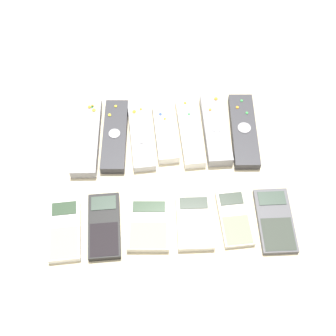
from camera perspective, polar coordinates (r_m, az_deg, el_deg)
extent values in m
plane|color=beige|center=(1.04, 0.10, -1.90)|extent=(3.00, 3.00, 0.00)
cube|color=gray|center=(1.12, -9.87, 3.71)|extent=(0.07, 0.21, 0.02)
cylinder|color=orange|center=(1.16, -9.56, 7.34)|extent=(0.01, 0.01, 0.00)
cylinder|color=yellow|center=(1.15, -9.03, 6.98)|extent=(0.01, 0.01, 0.00)
cylinder|color=green|center=(1.15, -9.24, 7.38)|extent=(0.01, 0.01, 0.00)
cylinder|color=orange|center=(1.16, -9.20, 7.48)|extent=(0.01, 0.01, 0.00)
cube|color=#333338|center=(1.11, -6.49, 3.96)|extent=(0.07, 0.20, 0.02)
cylinder|color=#99999E|center=(1.10, -6.55, 4.21)|extent=(0.03, 0.03, 0.00)
cylinder|color=yellow|center=(1.15, -6.39, 7.49)|extent=(0.01, 0.01, 0.00)
cylinder|color=yellow|center=(1.14, -7.13, 6.43)|extent=(0.01, 0.01, 0.00)
cube|color=#B7B7BC|center=(1.11, -3.29, 4.08)|extent=(0.06, 0.20, 0.02)
cylinder|color=#99999E|center=(1.09, -3.21, 3.50)|extent=(0.02, 0.02, 0.00)
cylinder|color=orange|center=(1.14, -3.34, 7.17)|extent=(0.01, 0.01, 0.00)
cylinder|color=orange|center=(1.14, -4.15, 6.87)|extent=(0.01, 0.01, 0.00)
cube|color=white|center=(1.11, -0.27, 4.40)|extent=(0.06, 0.17, 0.02)
cylinder|color=silver|center=(1.10, -0.24, 4.53)|extent=(0.03, 0.03, 0.00)
cylinder|color=orange|center=(1.12, -0.59, 6.03)|extent=(0.01, 0.01, 0.00)
cylinder|color=silver|center=(1.14, -0.74, 7.31)|extent=(0.01, 0.01, 0.00)
cylinder|color=silver|center=(1.13, 0.14, 6.57)|extent=(0.01, 0.01, 0.00)
cylinder|color=blue|center=(1.13, -0.93, 6.59)|extent=(0.01, 0.01, 0.00)
cube|color=white|center=(1.11, 2.70, 4.45)|extent=(0.06, 0.20, 0.02)
cylinder|color=green|center=(1.13, 2.58, 6.58)|extent=(0.01, 0.01, 0.00)
cylinder|color=orange|center=(1.15, 2.11, 7.92)|extent=(0.01, 0.01, 0.00)
cube|color=gray|center=(1.12, 5.84, 4.74)|extent=(0.06, 0.20, 0.03)
cylinder|color=silver|center=(1.11, 5.93, 4.94)|extent=(0.03, 0.03, 0.00)
cylinder|color=orange|center=(1.16, 5.86, 8.39)|extent=(0.01, 0.01, 0.00)
cylinder|color=orange|center=(1.14, 5.16, 7.09)|extent=(0.01, 0.01, 0.00)
cube|color=#333338|center=(1.13, 9.21, 4.54)|extent=(0.07, 0.21, 0.02)
cylinder|color=#99999E|center=(1.12, 9.28, 4.86)|extent=(0.03, 0.03, 0.00)
cylinder|color=orange|center=(1.16, 8.45, 7.32)|extent=(0.01, 0.01, 0.00)
cylinder|color=green|center=(1.17, 8.96, 8.11)|extent=(0.01, 0.01, 0.00)
cylinder|color=green|center=(1.15, 9.60, 6.63)|extent=(0.01, 0.01, 0.00)
cube|color=silver|center=(1.01, -12.48, -7.40)|extent=(0.07, 0.14, 0.02)
cube|color=#2D422D|center=(1.02, -12.55, -4.83)|extent=(0.05, 0.03, 0.00)
cube|color=gray|center=(0.99, -12.58, -8.86)|extent=(0.06, 0.07, 0.00)
cube|color=black|center=(1.00, -7.78, -7.01)|extent=(0.07, 0.15, 0.02)
cube|color=#38473D|center=(1.01, -7.86, -4.24)|extent=(0.05, 0.03, 0.00)
cube|color=black|center=(0.98, -7.81, -8.60)|extent=(0.06, 0.08, 0.00)
cube|color=beige|center=(0.99, -2.38, -6.98)|extent=(0.09, 0.12, 0.02)
cube|color=#2D422D|center=(1.00, -2.34, -4.72)|extent=(0.07, 0.03, 0.00)
cube|color=#939C7B|center=(0.97, -2.43, -8.18)|extent=(0.08, 0.06, 0.00)
cube|color=beige|center=(0.99, 3.28, -6.65)|extent=(0.08, 0.13, 0.02)
cube|color=#333D33|center=(1.00, 3.15, -4.28)|extent=(0.06, 0.03, 0.00)
cube|color=gray|center=(0.97, 3.41, -7.96)|extent=(0.07, 0.06, 0.00)
cube|color=beige|center=(1.01, 8.12, -6.09)|extent=(0.07, 0.13, 0.01)
cube|color=#333D33|center=(1.02, 7.72, -3.73)|extent=(0.05, 0.03, 0.00)
cube|color=gray|center=(0.99, 8.48, -7.47)|extent=(0.06, 0.07, 0.00)
cube|color=#4C4C51|center=(1.02, 12.93, -6.25)|extent=(0.08, 0.15, 0.01)
cube|color=#38473D|center=(1.04, 12.54, -3.61)|extent=(0.06, 0.03, 0.00)
cube|color=#313830|center=(1.00, 13.31, -7.85)|extent=(0.07, 0.07, 0.00)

